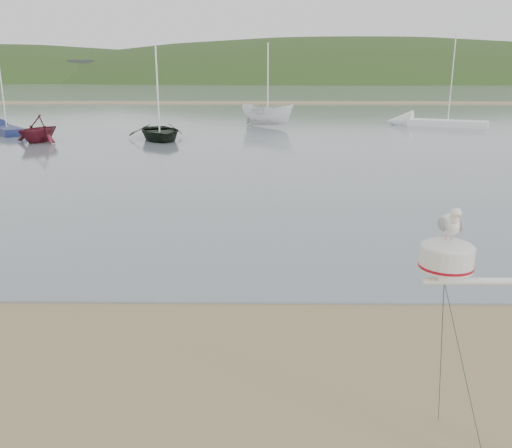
{
  "coord_description": "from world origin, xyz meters",
  "views": [
    {
      "loc": [
        2.45,
        -5.53,
        4.3
      ],
      "look_at": [
        2.38,
        1.0,
        2.44
      ],
      "focal_mm": 38.0,
      "sensor_mm": 36.0,
      "label": 1
    }
  ],
  "objects_px": {
    "boat_dark": "(158,100)",
    "sailboat_white_near": "(420,122)",
    "boat_white": "(268,95)",
    "boat_red": "(36,116)",
    "sailboat_blue_near": "(2,129)"
  },
  "relations": [
    {
      "from": "boat_dark",
      "to": "sailboat_white_near",
      "type": "xyz_separation_m",
      "value": [
        19.21,
        9.59,
        -2.23
      ]
    },
    {
      "from": "boat_white",
      "to": "sailboat_white_near",
      "type": "xyz_separation_m",
      "value": [
        12.25,
        1.12,
        -2.17
      ]
    },
    {
      "from": "boat_red",
      "to": "sailboat_blue_near",
      "type": "xyz_separation_m",
      "value": [
        -4.81,
        5.45,
        -1.33
      ]
    },
    {
      "from": "boat_dark",
      "to": "sailboat_blue_near",
      "type": "xyz_separation_m",
      "value": [
        -12.04,
        4.14,
        -2.22
      ]
    },
    {
      "from": "boat_white",
      "to": "boat_dark",
      "type": "bearing_deg",
      "value": 177.92
    },
    {
      "from": "boat_white",
      "to": "sailboat_blue_near",
      "type": "bearing_deg",
      "value": 140.19
    },
    {
      "from": "sailboat_blue_near",
      "to": "sailboat_white_near",
      "type": "height_order",
      "value": "sailboat_white_near"
    },
    {
      "from": "boat_dark",
      "to": "boat_white",
      "type": "xyz_separation_m",
      "value": [
        6.97,
        8.47,
        -0.06
      ]
    },
    {
      "from": "boat_dark",
      "to": "sailboat_white_near",
      "type": "bearing_deg",
      "value": 7.21
    },
    {
      "from": "boat_dark",
      "to": "sailboat_blue_near",
      "type": "bearing_deg",
      "value": 141.7
    },
    {
      "from": "boat_red",
      "to": "sailboat_white_near",
      "type": "distance_m",
      "value": 28.63
    },
    {
      "from": "sailboat_blue_near",
      "to": "sailboat_white_near",
      "type": "relative_size",
      "value": 0.71
    },
    {
      "from": "boat_dark",
      "to": "sailboat_white_near",
      "type": "distance_m",
      "value": 21.59
    },
    {
      "from": "boat_white",
      "to": "sailboat_white_near",
      "type": "relative_size",
      "value": 0.62
    },
    {
      "from": "sailboat_white_near",
      "to": "boat_dark",
      "type": "bearing_deg",
      "value": -153.46
    }
  ]
}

